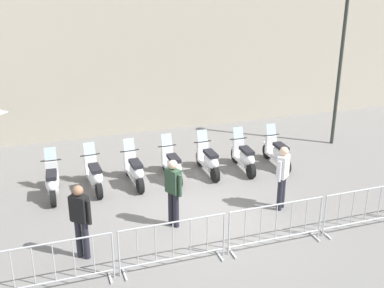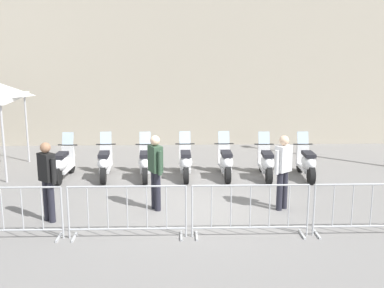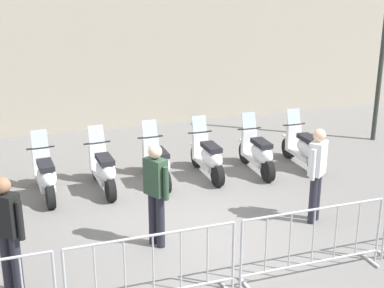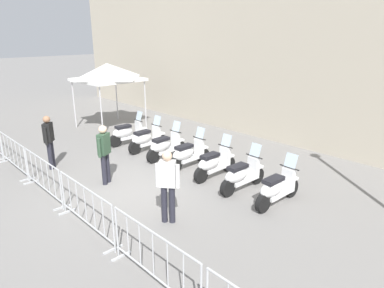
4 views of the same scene
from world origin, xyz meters
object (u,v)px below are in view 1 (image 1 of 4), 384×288
at_px(barrier_segment_2, 173,244).
at_px(officer_mid_plaza, 283,174).
at_px(motorcycle_4, 208,160).
at_px(street_lamp, 342,47).
at_px(barrier_segment_3, 276,225).
at_px(officer_near_row_end, 80,218).
at_px(motorcycle_6, 278,153).
at_px(barrier_segment_1, 54,266).
at_px(officer_by_barriers, 173,189).
at_px(motorcycle_1, 95,175).
at_px(motorcycle_5, 244,157).
at_px(motorcycle_0, 52,182).
at_px(barrier_segment_4, 366,209).
at_px(motorcycle_3, 172,165).
at_px(motorcycle_2, 135,171).

bearing_deg(barrier_segment_2, officer_mid_plaza, 21.99).
xyz_separation_m(motorcycle_4, street_lamp, (5.16, 0.90, 2.98)).
relative_size(barrier_segment_3, officer_near_row_end, 1.34).
relative_size(motorcycle_6, barrier_segment_1, 0.74).
bearing_deg(officer_near_row_end, officer_by_barriers, 14.11).
relative_size(barrier_segment_1, street_lamp, 0.41).
relative_size(motorcycle_6, barrier_segment_2, 0.74).
relative_size(motorcycle_4, motorcycle_6, 1.00).
distance_m(motorcycle_1, officer_near_row_end, 3.35).
xyz_separation_m(motorcycle_4, barrier_segment_3, (-0.10, -4.15, 0.07)).
distance_m(motorcycle_5, officer_mid_plaza, 2.58).
bearing_deg(street_lamp, motorcycle_0, -175.58).
relative_size(motorcycle_1, motorcycle_5, 1.00).
relative_size(motorcycle_0, officer_near_row_end, 1.00).
bearing_deg(barrier_segment_1, barrier_segment_3, -2.31).
distance_m(motorcycle_6, barrier_segment_1, 8.09).
relative_size(motorcycle_1, officer_by_barriers, 1.00).
distance_m(barrier_segment_1, officer_near_row_end, 1.22).
relative_size(motorcycle_6, barrier_segment_4, 0.74).
relative_size(motorcycle_4, motorcycle_5, 1.00).
bearing_deg(barrier_segment_4, officer_mid_plaza, 131.04).
distance_m(motorcycle_3, motorcycle_4, 1.14).
height_order(motorcycle_2, barrier_segment_1, motorcycle_2).
bearing_deg(barrier_segment_1, officer_mid_plaza, 12.46).
height_order(motorcycle_6, barrier_segment_4, motorcycle_6).
bearing_deg(motorcycle_2, motorcycle_5, -3.72).
bearing_deg(barrier_segment_3, motorcycle_0, 136.05).
bearing_deg(officer_mid_plaza, motorcycle_0, 152.86).
bearing_deg(officer_mid_plaza, barrier_segment_4, -48.96).
height_order(motorcycle_2, motorcycle_5, same).
height_order(motorcycle_0, barrier_segment_4, motorcycle_0).
bearing_deg(motorcycle_6, street_lamp, 21.14).
xyz_separation_m(barrier_segment_1, barrier_segment_3, (4.81, -0.19, 0.00)).
bearing_deg(officer_near_row_end, street_lamp, 22.75).
height_order(motorcycle_2, officer_mid_plaza, officer_mid_plaza).
relative_size(motorcycle_5, officer_by_barriers, 1.00).
relative_size(motorcycle_3, motorcycle_5, 1.00).
bearing_deg(motorcycle_3, barrier_segment_2, -108.46).
distance_m(barrier_segment_2, officer_near_row_end, 2.05).
distance_m(motorcycle_2, motorcycle_5, 3.41).
bearing_deg(motorcycle_1, motorcycle_2, -4.27).
relative_size(barrier_segment_4, street_lamp, 0.41).
distance_m(barrier_segment_2, barrier_segment_4, 4.81).
distance_m(motorcycle_2, officer_by_barriers, 2.62).
distance_m(motorcycle_6, barrier_segment_4, 4.02).
height_order(motorcycle_1, motorcycle_3, same).
height_order(barrier_segment_2, street_lamp, street_lamp).
height_order(motorcycle_6, barrier_segment_3, motorcycle_6).
height_order(motorcycle_0, barrier_segment_1, motorcycle_0).
relative_size(motorcycle_4, barrier_segment_1, 0.74).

